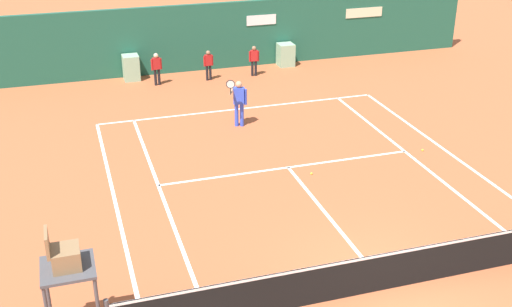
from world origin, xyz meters
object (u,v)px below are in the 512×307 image
player_on_baseline (239,100)px  tennis_ball_near_service_line (311,174)px  ball_kid_left_post (157,67)px  tennis_ball_by_sideline (423,150)px  umpire_chair (67,267)px  ball_kid_centre_post (254,59)px  ball_kid_right_post (208,63)px

player_on_baseline → tennis_ball_near_service_line: size_ratio=27.69×
player_on_baseline → ball_kid_left_post: (-1.99, 5.37, -0.20)m
player_on_baseline → tennis_ball_by_sideline: 6.42m
umpire_chair → ball_kid_centre_post: 17.24m
player_on_baseline → ball_kid_right_post: 5.38m
tennis_ball_by_sideline → tennis_ball_near_service_line: size_ratio=1.00×
ball_kid_centre_post → tennis_ball_by_sideline: 9.65m
tennis_ball_near_service_line → umpire_chair: bearing=-142.9°
ball_kid_left_post → ball_kid_centre_post: bearing=172.8°
tennis_ball_by_sideline → ball_kid_right_post: bearing=118.0°
player_on_baseline → tennis_ball_by_sideline: player_on_baseline is taller
umpire_chair → tennis_ball_by_sideline: (11.18, 5.90, -1.67)m
ball_kid_right_post → tennis_ball_near_service_line: bearing=88.1°
tennis_ball_near_service_line → ball_kid_left_post: bearing=107.2°
umpire_chair → tennis_ball_by_sideline: umpire_chair is taller
tennis_ball_by_sideline → player_on_baseline: bearing=143.1°
ball_kid_centre_post → tennis_ball_by_sideline: size_ratio=19.42×
ball_kid_centre_post → ball_kid_left_post: bearing=6.8°
player_on_baseline → ball_kid_right_post: size_ratio=1.46×
umpire_chair → ball_kid_right_post: bearing=157.3°
umpire_chair → player_on_baseline: umpire_chair is taller
tennis_ball_by_sideline → ball_kid_centre_post: bearing=107.4°
ball_kid_left_post → ball_kid_centre_post: size_ratio=1.03×
ball_kid_centre_post → ball_kid_right_post: bearing=6.8°
player_on_baseline → ball_kid_centre_post: size_ratio=1.43×
ball_kid_centre_post → tennis_ball_near_service_line: (-1.20, -9.70, -0.73)m
player_on_baseline → tennis_ball_near_service_line: (1.02, -4.33, -0.95)m
player_on_baseline → ball_kid_right_post: (0.20, 5.37, -0.24)m
ball_kid_left_post → ball_kid_centre_post: (4.21, 0.00, -0.02)m
ball_kid_left_post → ball_kid_centre_post: ball_kid_left_post is taller
tennis_ball_by_sideline → umpire_chair: bearing=-152.2°
player_on_baseline → ball_kid_left_post: player_on_baseline is taller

